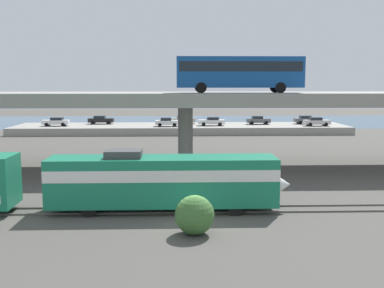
% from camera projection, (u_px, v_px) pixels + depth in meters
% --- Properties ---
extents(ground_plane, '(260.00, 260.00, 0.00)m').
position_uv_depth(ground_plane, '(193.00, 229.00, 27.58)').
color(ground_plane, '#4C4944').
extents(rail_strip_near, '(110.00, 0.12, 0.12)m').
position_uv_depth(rail_strip_near, '(191.00, 213.00, 30.78)').
color(rail_strip_near, '#59544C').
rests_on(rail_strip_near, ground_plane).
extents(rail_strip_far, '(110.00, 0.12, 0.12)m').
position_uv_depth(rail_strip_far, '(190.00, 207.00, 32.30)').
color(rail_strip_far, '#59544C').
rests_on(rail_strip_far, ground_plane).
extents(train_locomotive, '(16.30, 3.04, 4.18)m').
position_uv_depth(train_locomotive, '(174.00, 179.00, 31.22)').
color(train_locomotive, '#197A56').
rests_on(train_locomotive, ground_plane).
extents(highway_overpass, '(96.00, 10.87, 7.67)m').
position_uv_depth(highway_overpass, '(185.00, 100.00, 46.50)').
color(highway_overpass, gray).
rests_on(highway_overpass, ground_plane).
extents(transit_bus_on_overpass, '(12.00, 2.68, 3.40)m').
position_uv_depth(transit_bus_on_overpass, '(240.00, 71.00, 44.23)').
color(transit_bus_on_overpass, '#14478C').
rests_on(transit_bus_on_overpass, highway_overpass).
extents(pier_parking_lot, '(57.89, 11.71, 1.28)m').
position_uv_depth(pier_parking_lot, '(181.00, 129.00, 82.00)').
color(pier_parking_lot, gray).
rests_on(pier_parking_lot, ground_plane).
extents(parked_car_0, '(4.25, 1.89, 1.50)m').
position_uv_depth(parked_car_0, '(183.00, 119.00, 84.42)').
color(parked_car_0, '#9E998C').
rests_on(parked_car_0, pier_parking_lot).
extents(parked_car_1, '(4.51, 1.87, 1.50)m').
position_uv_depth(parked_car_1, '(56.00, 122.00, 79.87)').
color(parked_car_1, silver).
rests_on(parked_car_1, pier_parking_lot).
extents(parked_car_2, '(4.18, 1.85, 1.50)m').
position_uv_depth(parked_car_2, '(258.00, 120.00, 83.22)').
color(parked_car_2, '#515459').
rests_on(parked_car_2, pier_parking_lot).
extents(parked_car_3, '(4.03, 2.00, 1.50)m').
position_uv_depth(parked_car_3, '(167.00, 122.00, 79.16)').
color(parked_car_3, silver).
rests_on(parked_car_3, pier_parking_lot).
extents(parked_car_4, '(4.56, 1.91, 1.50)m').
position_uv_depth(parked_car_4, '(212.00, 121.00, 80.60)').
color(parked_car_4, silver).
rests_on(parked_car_4, pier_parking_lot).
extents(parked_car_5, '(4.33, 1.93, 1.50)m').
position_uv_depth(parked_car_5, '(306.00, 120.00, 84.08)').
color(parked_car_5, '#515459').
rests_on(parked_car_5, pier_parking_lot).
extents(parked_car_6, '(4.50, 1.94, 1.50)m').
position_uv_depth(parked_car_6, '(101.00, 120.00, 83.95)').
color(parked_car_6, black).
rests_on(parked_car_6, pier_parking_lot).
extents(parked_car_7, '(4.43, 1.83, 1.50)m').
position_uv_depth(parked_car_7, '(317.00, 121.00, 79.99)').
color(parked_car_7, '#B7B7BC').
rests_on(parked_car_7, pier_parking_lot).
extents(harbor_water, '(140.00, 36.00, 0.01)m').
position_uv_depth(harbor_water, '(180.00, 122.00, 104.87)').
color(harbor_water, '#385B7A').
rests_on(harbor_water, ground_plane).
extents(shrub_right, '(2.27, 2.27, 2.27)m').
position_uv_depth(shrub_right, '(195.00, 215.00, 26.42)').
color(shrub_right, '#3B6730').
rests_on(shrub_right, ground_plane).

